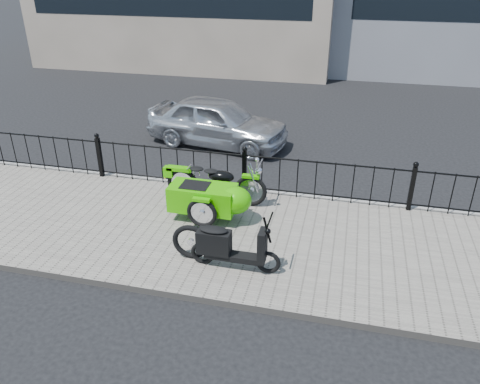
% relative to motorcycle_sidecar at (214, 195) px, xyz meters
% --- Properties ---
extents(ground, '(120.00, 120.00, 0.00)m').
position_rel_motorcycle_sidecar_xyz_m(ground, '(0.34, -0.08, -0.59)').
color(ground, black).
rests_on(ground, ground).
extents(sidewalk, '(30.00, 3.80, 0.12)m').
position_rel_motorcycle_sidecar_xyz_m(sidewalk, '(0.34, -0.58, -0.53)').
color(sidewalk, slate).
rests_on(sidewalk, ground).
extents(curb, '(30.00, 0.10, 0.12)m').
position_rel_motorcycle_sidecar_xyz_m(curb, '(0.34, 1.36, -0.53)').
color(curb, gray).
rests_on(curb, ground).
extents(iron_fence, '(14.11, 0.11, 1.08)m').
position_rel_motorcycle_sidecar_xyz_m(iron_fence, '(0.34, 1.22, -0.01)').
color(iron_fence, black).
rests_on(iron_fence, sidewalk).
extents(motorcycle_sidecar, '(2.28, 1.48, 0.98)m').
position_rel_motorcycle_sidecar_xyz_m(motorcycle_sidecar, '(0.00, 0.00, 0.00)').
color(motorcycle_sidecar, black).
rests_on(motorcycle_sidecar, sidewalk).
extents(scooter, '(1.55, 0.45, 1.05)m').
position_rel_motorcycle_sidecar_xyz_m(scooter, '(0.74, -1.61, -0.07)').
color(scooter, black).
rests_on(scooter, sidewalk).
extents(spare_tire, '(0.66, 0.11, 0.66)m').
position_rel_motorcycle_sidecar_xyz_m(spare_tire, '(0.03, -1.50, -0.15)').
color(spare_tire, black).
rests_on(spare_tire, sidewalk).
extents(sedan_car, '(4.19, 2.25, 1.36)m').
position_rel_motorcycle_sidecar_xyz_m(sedan_car, '(-1.13, 4.19, 0.08)').
color(sedan_car, silver).
rests_on(sedan_car, ground).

